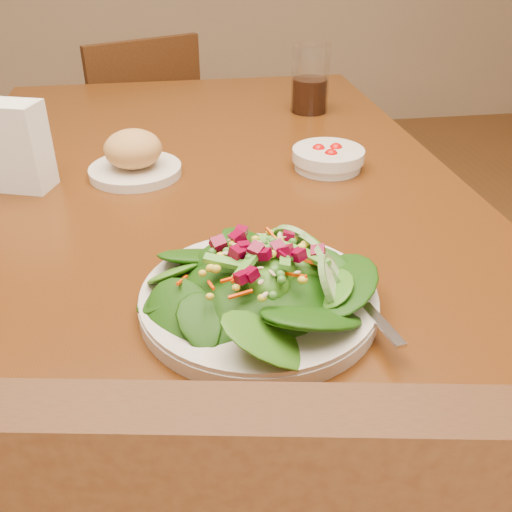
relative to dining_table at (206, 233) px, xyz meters
name	(u,v)px	position (x,y,z in m)	size (l,w,h in m)	color
ground_plane	(218,467)	(0.00, 0.00, -0.65)	(5.00, 5.00, 0.00)	brown
dining_table	(206,233)	(0.00, 0.00, 0.00)	(0.90, 1.40, 0.75)	#4A220E
chair_far	(139,153)	(-0.16, 0.98, -0.21)	(0.51, 0.51, 0.83)	#412511
salad_plate	(267,286)	(0.05, -0.38, 0.13)	(0.28, 0.28, 0.08)	silver
bread_plate	(134,157)	(-0.12, 0.05, 0.13)	(0.16, 0.16, 0.08)	silver
tomato_bowl	(328,158)	(0.23, 0.03, 0.12)	(0.13, 0.13, 0.04)	silver
drinking_glass	(310,83)	(0.28, 0.37, 0.17)	(0.09, 0.09, 0.15)	silver
napkin_holder	(11,144)	(-0.31, 0.03, 0.18)	(0.13, 0.09, 0.15)	white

